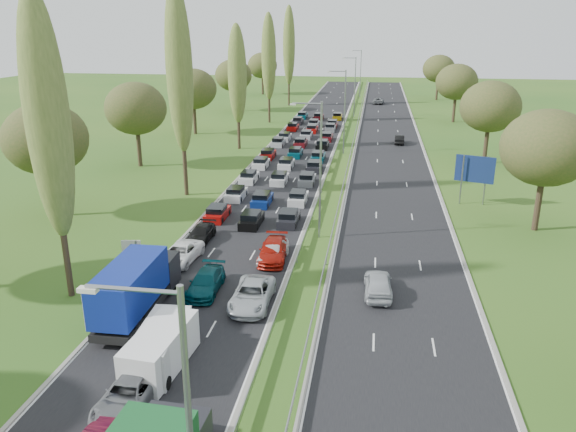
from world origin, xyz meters
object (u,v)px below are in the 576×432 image
at_px(info_sign, 131,249).
at_px(white_van_front, 162,343).
at_px(near_car_2, 180,253).
at_px(near_car_3, 201,234).
at_px(blue_lorry, 137,287).
at_px(white_van_rear, 162,347).
at_px(direction_sign, 475,171).

bearing_deg(info_sign, white_van_front, -59.73).
distance_m(near_car_2, near_car_3, 4.68).
xyz_separation_m(blue_lorry, white_van_front, (3.50, -4.85, -0.88)).
relative_size(near_car_2, white_van_rear, 0.91).
xyz_separation_m(blue_lorry, direction_sign, (25.07, 28.19, 1.55)).
relative_size(white_van_rear, info_sign, 2.71).
bearing_deg(white_van_front, info_sign, 117.19).
xyz_separation_m(near_car_3, info_sign, (-3.76, -5.87, 0.70)).
distance_m(blue_lorry, direction_sign, 37.76).
height_order(near_car_2, blue_lorry, blue_lorry).
distance_m(near_car_2, white_van_front, 14.09).
bearing_deg(near_car_3, blue_lorry, -89.42).
bearing_deg(white_van_rear, info_sign, 124.82).
height_order(near_car_2, direction_sign, direction_sign).
relative_size(near_car_2, white_van_front, 0.93).
bearing_deg(white_van_front, direction_sign, 53.79).
height_order(near_car_2, near_car_3, near_car_2).
xyz_separation_m(near_car_2, blue_lorry, (0.19, -8.74, 1.28)).
height_order(near_car_2, white_van_front, white_van_front).
distance_m(blue_lorry, white_van_rear, 6.47).
bearing_deg(white_van_rear, direction_sign, 62.19).
distance_m(near_car_3, direction_sign, 29.23).
bearing_deg(near_car_3, info_sign, -121.90).
bearing_deg(direction_sign, blue_lorry, -131.65).
distance_m(near_car_2, white_van_rear, 14.53).
height_order(white_van_front, direction_sign, direction_sign).
distance_m(white_van_front, white_van_rear, 0.44).
bearing_deg(info_sign, near_car_3, 57.38).
distance_m(near_car_2, direction_sign, 32.01).
xyz_separation_m(white_van_front, info_sign, (-7.23, 12.39, 0.23)).
bearing_deg(near_car_3, white_van_front, -78.51).
bearing_deg(blue_lorry, info_sign, 115.57).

